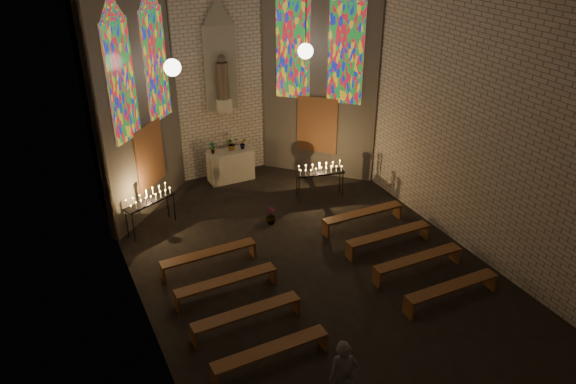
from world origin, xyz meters
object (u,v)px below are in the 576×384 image
object	(u,v)px
altar	(231,165)
votive_stand_right	(320,170)
visitor	(343,379)
aisle_flower_pot	(271,216)
votive_stand_left	(149,199)

from	to	relation	value
altar	votive_stand_right	bearing A→B (deg)	-49.68
altar	visitor	size ratio (longest dim) A/B	0.93
aisle_flower_pot	votive_stand_right	xyz separation A→B (m)	(1.93, 0.72, 0.66)
votive_stand_left	visitor	bearing A→B (deg)	-103.39
altar	votive_stand_left	bearing A→B (deg)	-148.34
aisle_flower_pot	altar	bearing A→B (deg)	90.36
aisle_flower_pot	votive_stand_right	distance (m)	2.16
altar	votive_stand_right	size ratio (longest dim) A/B	0.95
aisle_flower_pot	votive_stand_right	size ratio (longest dim) A/B	0.33
votive_stand_left	aisle_flower_pot	bearing A→B (deg)	-45.60
altar	visitor	bearing A→B (deg)	-99.21
visitor	altar	bearing A→B (deg)	99.09
altar	visitor	distance (m)	9.49
aisle_flower_pot	visitor	distance (m)	6.55
votive_stand_right	altar	bearing A→B (deg)	142.73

